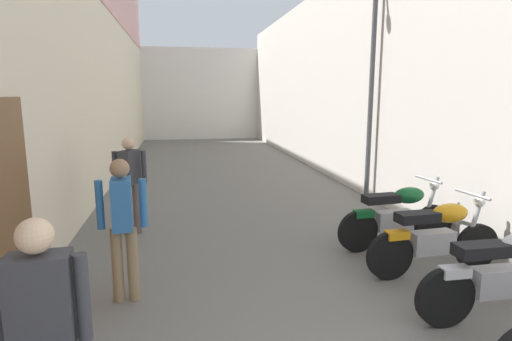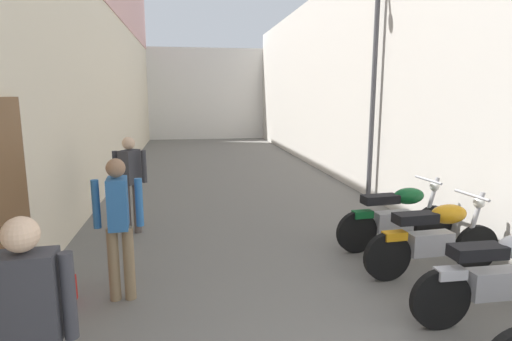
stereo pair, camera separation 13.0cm
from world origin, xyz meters
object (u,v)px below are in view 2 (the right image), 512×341
(motorcycle_fourth, at_px, (397,215))
(pedestrian_mid_alley, at_px, (119,219))
(plastic_crate, at_px, (52,294))
(street_lamp, at_px, (370,69))
(pedestrian_by_doorway, at_px, (30,327))
(pedestrian_further_down, at_px, (130,178))
(motorcycle_second, at_px, (502,275))
(motorcycle_third, at_px, (435,237))

(motorcycle_fourth, distance_m, pedestrian_mid_alley, 3.86)
(plastic_crate, xyz_separation_m, street_lamp, (5.14, 3.69, 2.59))
(pedestrian_by_doorway, height_order, pedestrian_further_down, same)
(motorcycle_fourth, height_order, pedestrian_further_down, pedestrian_further_down)
(pedestrian_mid_alley, bearing_deg, street_lamp, 39.46)
(motorcycle_second, height_order, pedestrian_mid_alley, pedestrian_mid_alley)
(motorcycle_fourth, distance_m, pedestrian_further_down, 4.14)
(motorcycle_second, distance_m, pedestrian_mid_alley, 3.90)
(pedestrian_by_doorway, bearing_deg, pedestrian_further_down, 89.92)
(motorcycle_fourth, relative_size, street_lamp, 0.40)
(motorcycle_third, bearing_deg, pedestrian_further_down, 149.22)
(motorcycle_second, relative_size, motorcycle_third, 1.00)
(pedestrian_by_doorway, height_order, street_lamp, street_lamp)
(motorcycle_second, height_order, pedestrian_by_doorway, pedestrian_by_doorway)
(motorcycle_second, bearing_deg, motorcycle_third, 90.00)
(motorcycle_fourth, height_order, street_lamp, street_lamp)
(motorcycle_third, relative_size, pedestrian_by_doorway, 1.18)
(motorcycle_third, height_order, motorcycle_fourth, same)
(motorcycle_second, xyz_separation_m, street_lamp, (0.70, 4.75, 2.23))
(motorcycle_fourth, height_order, pedestrian_by_doorway, pedestrian_by_doorway)
(street_lamp, bearing_deg, motorcycle_fourth, -104.57)
(motorcycle_third, xyz_separation_m, pedestrian_by_doorway, (-3.89, -2.11, 0.42))
(motorcycle_fourth, distance_m, plastic_crate, 4.56)
(pedestrian_further_down, relative_size, street_lamp, 0.34)
(motorcycle_fourth, bearing_deg, pedestrian_further_down, 160.52)
(pedestrian_further_down, bearing_deg, pedestrian_mid_alley, -85.91)
(motorcycle_fourth, xyz_separation_m, pedestrian_mid_alley, (-3.72, -0.94, 0.42))
(pedestrian_further_down, bearing_deg, motorcycle_second, -41.50)
(motorcycle_fourth, height_order, plastic_crate, motorcycle_fourth)
(motorcycle_second, distance_m, motorcycle_fourth, 2.06)
(pedestrian_further_down, bearing_deg, street_lamp, 16.05)
(pedestrian_further_down, distance_m, plastic_crate, 2.55)
(street_lamp, bearing_deg, plastic_crate, -144.35)
(pedestrian_mid_alley, distance_m, street_lamp, 6.00)
(plastic_crate, bearing_deg, motorcycle_fourth, 12.62)
(pedestrian_mid_alley, bearing_deg, pedestrian_by_doorway, -94.68)
(motorcycle_second, relative_size, pedestrian_by_doorway, 1.18)
(pedestrian_by_doorway, height_order, pedestrian_mid_alley, same)
(pedestrian_mid_alley, height_order, plastic_crate, pedestrian_mid_alley)
(pedestrian_mid_alley, bearing_deg, plastic_crate, -176.06)
(plastic_crate, relative_size, street_lamp, 0.09)
(plastic_crate, bearing_deg, pedestrian_by_doorway, -75.03)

